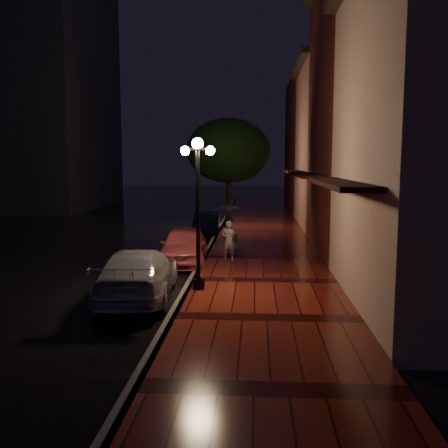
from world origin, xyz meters
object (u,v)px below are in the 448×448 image
at_px(navy_car, 207,222).
at_px(woman_with_umbrella, 229,224).
at_px(street_tree, 229,153).
at_px(pink_car, 184,246).
at_px(streetlamp_near, 198,204).
at_px(parking_meter, 231,232).
at_px(silver_car, 138,274).
at_px(streetlamp_far, 227,183).

xyz_separation_m(navy_car, woman_with_umbrella, (1.60, -7.75, 0.90)).
height_order(street_tree, pink_car, street_tree).
xyz_separation_m(streetlamp_near, street_tree, (0.26, 10.99, 1.64)).
xyz_separation_m(woman_with_umbrella, parking_meter, (0.00, 1.45, -0.53)).
bearing_deg(streetlamp_near, silver_car, -163.28).
bearing_deg(parking_meter, woman_with_umbrella, -74.13).
height_order(street_tree, navy_car, street_tree).
bearing_deg(woman_with_umbrella, street_tree, -75.93).
bearing_deg(streetlamp_far, silver_car, -96.42).
relative_size(woman_with_umbrella, parking_meter, 1.50).
relative_size(silver_car, parking_meter, 3.45).
relative_size(streetlamp_far, navy_car, 1.15).
height_order(streetlamp_far, silver_car, streetlamp_far).
bearing_deg(silver_car, woman_with_umbrella, -119.83).
relative_size(pink_car, navy_car, 1.09).
relative_size(streetlamp_near, pink_car, 1.06).
distance_m(streetlamp_far, navy_car, 2.92).
height_order(streetlamp_far, navy_car, streetlamp_far).
xyz_separation_m(street_tree, woman_with_umbrella, (0.39, -6.66, -2.73)).
height_order(streetlamp_near, streetlamp_far, same).
bearing_deg(street_tree, pink_car, -100.82).
bearing_deg(pink_car, street_tree, 75.55).
distance_m(pink_car, parking_meter, 2.31).
bearing_deg(streetlamp_near, pink_car, 103.73).
distance_m(street_tree, navy_car, 3.98).
xyz_separation_m(silver_car, woman_with_umbrella, (2.28, 4.82, 0.83)).
xyz_separation_m(streetlamp_far, navy_car, (-0.95, -1.92, -1.98)).
xyz_separation_m(streetlamp_near, parking_meter, (0.65, 5.78, -1.61)).
bearing_deg(navy_car, woman_with_umbrella, -80.96).
distance_m(navy_car, woman_with_umbrella, 7.97).
distance_m(streetlamp_far, silver_car, 14.71).
bearing_deg(woman_with_umbrella, silver_car, 75.46).
bearing_deg(streetlamp_far, street_tree, -85.09).
bearing_deg(street_tree, parking_meter, -85.70).
height_order(streetlamp_far, parking_meter, streetlamp_far).
distance_m(streetlamp_near, pink_car, 4.75).
bearing_deg(navy_car, streetlamp_far, 61.07).
bearing_deg(navy_car, pink_car, -93.21).
relative_size(street_tree, woman_with_umbrella, 2.80).
bearing_deg(street_tree, navy_car, 137.97).
distance_m(streetlamp_near, silver_car, 2.56).
bearing_deg(silver_car, street_tree, -103.88).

